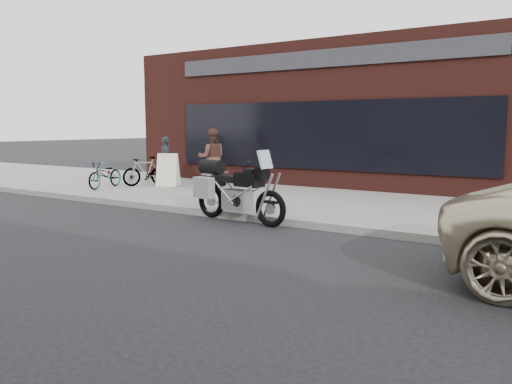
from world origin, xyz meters
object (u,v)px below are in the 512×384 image
bicycle_rear (146,171)px  bicycle_front (105,174)px  cafe_table (218,172)px  cafe_patron_right (166,160)px  motorcycle (233,190)px  sandwich_sign (168,170)px  cafe_patron_left (212,158)px

bicycle_rear → bicycle_front: bearing=-95.0°
bicycle_rear → cafe_table: bearing=64.2°
cafe_patron_right → motorcycle: bearing=177.8°
sandwich_sign → cafe_patron_right: (-0.58, 0.55, 0.25)m
bicycle_front → cafe_patron_left: cafe_patron_left is taller
cafe_table → cafe_patron_right: cafe_patron_right is taller
cafe_patron_left → cafe_patron_right: 1.75m
motorcycle → bicycle_front: 6.00m
bicycle_rear → sandwich_sign: bearing=44.1°
cafe_table → cafe_patron_right: 1.75m
bicycle_front → cafe_table: 3.40m
cafe_table → sandwich_sign: bearing=-129.8°
sandwich_sign → cafe_patron_right: bearing=112.1°
motorcycle → cafe_table: 5.46m
bicycle_front → motorcycle: bearing=-29.1°
bicycle_front → bicycle_rear: 1.22m
cafe_table → motorcycle: bearing=-50.0°
bicycle_front → sandwich_sign: size_ratio=1.52×
bicycle_front → bicycle_rear: bicycle_rear is taller
bicycle_rear → sandwich_sign: size_ratio=1.46×
sandwich_sign → cafe_patron_left: size_ratio=0.57×
bicycle_front → bicycle_rear: size_ratio=1.03×
sandwich_sign → bicycle_rear: bearing=176.4°
bicycle_rear → cafe_table: 2.23m
bicycle_front → bicycle_rear: bearing=48.6°
cafe_table → cafe_patron_right: bearing=-157.5°
bicycle_rear → cafe_patron_right: cafe_patron_right is taller
cafe_patron_left → motorcycle: bearing=94.9°
bicycle_front → cafe_table: bicycle_front is taller
sandwich_sign → cafe_table: bearing=25.7°
motorcycle → cafe_patron_left: bearing=140.3°
bicycle_rear → cafe_table: size_ratio=2.07×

